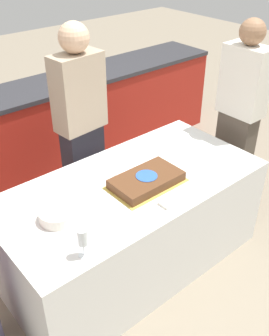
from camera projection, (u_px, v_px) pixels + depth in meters
The scene contains 10 objects.
ground_plane at pixel (131, 260), 3.04m from camera, with size 14.00×14.00×0.00m, color gray.
back_counter at pixel (29, 136), 3.77m from camera, with size 4.40×0.58×0.92m.
dining_table at pixel (131, 224), 2.84m from camera, with size 1.86×0.91×0.74m.
cake at pixel (146, 180), 2.60m from camera, with size 0.51×0.31×0.07m.
plate_stack at pixel (58, 215), 2.30m from camera, with size 0.22×0.22×0.07m.
wine_glass at pixel (83, 238), 2.01m from camera, with size 0.06×0.06×0.18m.
side_plate_near_cake at pixel (110, 168), 2.78m from camera, with size 0.21×0.21×0.00m.
utensil_pile at pixel (169, 202), 2.44m from camera, with size 0.12×0.08×0.02m.
person_cutting_cake at pixel (81, 127), 3.04m from camera, with size 0.40×0.23×1.66m.
person_seated_right at pixel (239, 118), 3.20m from camera, with size 0.20×0.36×1.64m.
Camera 1 is at (-1.38, -1.67, 2.25)m, focal length 42.00 mm.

